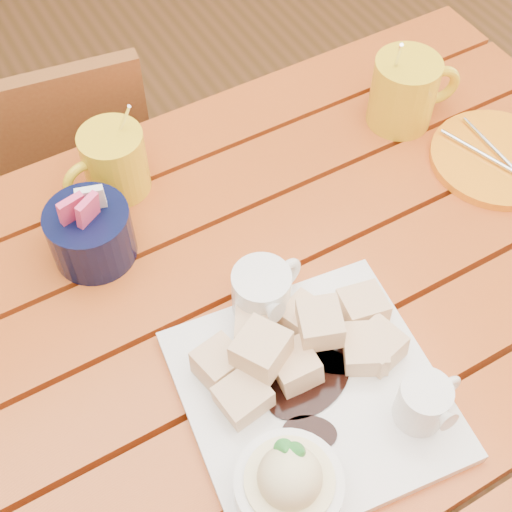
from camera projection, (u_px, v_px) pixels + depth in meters
ground at (262, 510)px, 1.47m from camera, size 5.00×5.00×0.00m
table at (265, 367)px, 0.95m from camera, size 1.20×0.79×0.75m
dessert_plate at (310, 404)px, 0.77m from camera, size 0.31×0.31×0.11m
coffee_mug_left at (113, 162)px, 0.95m from camera, size 0.12×0.09×0.14m
coffee_mug_right at (406, 91)px, 1.03m from camera, size 0.13×0.10×0.16m
cream_pitcher at (264, 295)px, 0.83m from camera, size 0.10×0.09×0.08m
sugar_caddy at (91, 233)px, 0.89m from camera, size 0.11×0.11×0.12m
orange_saucer at (498, 158)px, 1.01m from camera, size 0.19×0.19×0.02m
chair_far at (50, 199)px, 1.36m from camera, size 0.44×0.44×0.82m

